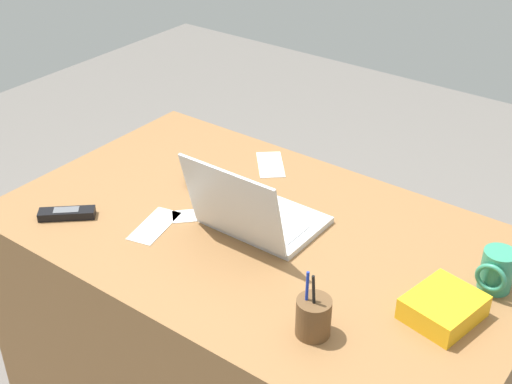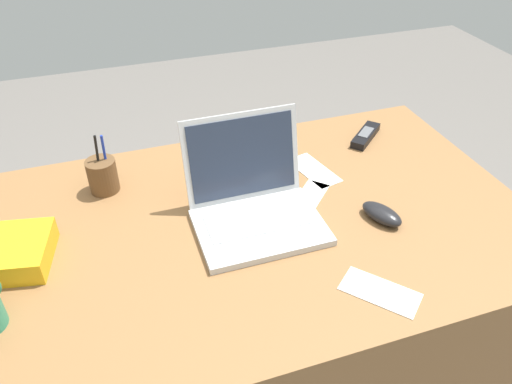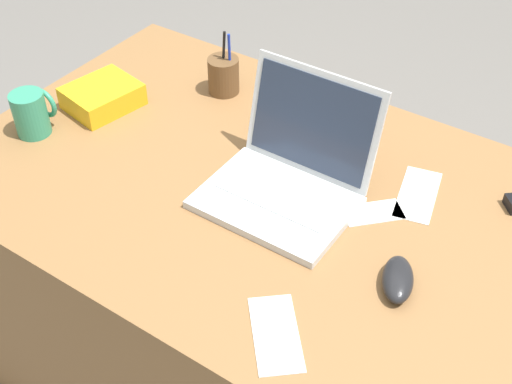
# 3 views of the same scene
# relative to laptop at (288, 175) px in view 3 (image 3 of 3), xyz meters

# --- Properties ---
(desk) EXTENTS (1.46, 0.88, 0.75)m
(desk) POSITION_rel_laptop_xyz_m (-0.02, -0.01, -0.42)
(desk) COLOR olive
(desk) RESTS_ON ground
(laptop) EXTENTS (0.31, 0.29, 0.24)m
(laptop) POSITION_rel_laptop_xyz_m (0.00, 0.00, 0.00)
(laptop) COLOR silver
(laptop) RESTS_ON desk
(computer_mouse) EXTENTS (0.10, 0.13, 0.04)m
(computer_mouse) POSITION_rel_laptop_xyz_m (0.31, -0.11, -0.03)
(computer_mouse) COLOR black
(computer_mouse) RESTS_ON desk
(coffee_mug_white) EXTENTS (0.08, 0.09, 0.11)m
(coffee_mug_white) POSITION_rel_laptop_xyz_m (-0.62, -0.15, 0.00)
(coffee_mug_white) COLOR #338C6B
(coffee_mug_white) RESTS_ON desk
(pen_holder) EXTENTS (0.08, 0.08, 0.17)m
(pen_holder) POSITION_rel_laptop_xyz_m (-0.35, 0.25, -0.00)
(pen_holder) COLOR brown
(pen_holder) RESTS_ON desk
(snack_bag) EXTENTS (0.17, 0.19, 0.06)m
(snack_bag) POSITION_rel_laptop_xyz_m (-0.56, 0.03, -0.02)
(snack_bag) COLOR #F2AD19
(snack_bag) RESTS_ON desk
(paper_note_near_laptop) EXTENTS (0.17, 0.18, 0.00)m
(paper_note_near_laptop) POSITION_rel_laptop_xyz_m (0.18, -0.33, -0.05)
(paper_note_near_laptop) COLOR white
(paper_note_near_laptop) RESTS_ON desk
(paper_note_left) EXTENTS (0.13, 0.13, 0.00)m
(paper_note_left) POSITION_rel_laptop_xyz_m (0.18, 0.05, -0.05)
(paper_note_left) COLOR white
(paper_note_left) RESTS_ON desk
(paper_note_right) EXTENTS (0.11, 0.19, 0.00)m
(paper_note_right) POSITION_rel_laptop_xyz_m (0.23, 0.15, -0.05)
(paper_note_right) COLOR white
(paper_note_right) RESTS_ON desk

